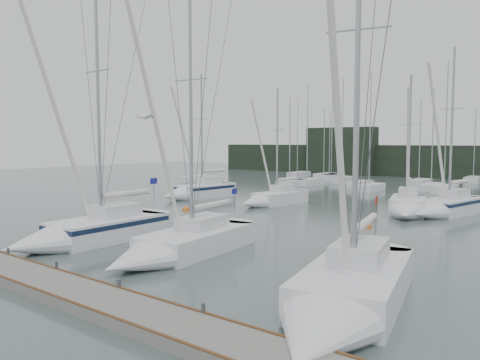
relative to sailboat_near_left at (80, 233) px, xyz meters
The scene contains 16 objects.
ground 6.74m from the sailboat_near_left, ahead, with size 160.00×160.00×0.00m, color #4D5D5C.
dock 8.49m from the sailboat_near_left, 37.69° to the right, with size 24.00×2.00×0.40m, color #63635F.
far_treeline 62.21m from the sailboat_near_left, 83.81° to the left, with size 90.00×4.00×5.00m, color black.
far_building_left 61.37m from the sailboat_near_left, 102.53° to the left, with size 12.00×3.00×8.00m, color black.
mast_forest 44.35m from the sailboat_near_left, 82.67° to the left, with size 61.21×26.63×14.19m.
sailboat_near_left is the anchor object (origin of this frame).
sailboat_near_center 6.16m from the sailboat_near_left, ahead, with size 3.82×9.96×14.58m.
sailboat_near_right 15.85m from the sailboat_near_left, ahead, with size 5.05×10.67×15.60m.
sailboat_mid_a 21.12m from the sailboat_near_left, 116.37° to the left, with size 3.46×8.42×12.98m.
sailboat_mid_b 19.31m from the sailboat_near_left, 92.37° to the left, with size 3.14×7.67×10.99m.
sailboat_mid_c 23.27m from the sailboat_near_left, 62.65° to the left, with size 4.25×7.36×11.35m.
sailboat_mid_d 25.85m from the sailboat_near_left, 60.44° to the left, with size 4.23×8.43×13.45m.
buoy_a 9.40m from the sailboat_near_left, 78.51° to the left, with size 0.49×0.49×0.49m, color orange.
buoy_b 17.74m from the sailboat_near_left, 55.05° to the left, with size 0.56×0.56×0.56m, color orange.
buoy_c 13.57m from the sailboat_near_left, 109.69° to the left, with size 0.60×0.60×0.60m, color orange.
seagull 9.17m from the sailboat_near_left, 10.86° to the right, with size 1.03×0.47×0.20m.
Camera 1 is at (15.23, -14.23, 5.54)m, focal length 35.00 mm.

